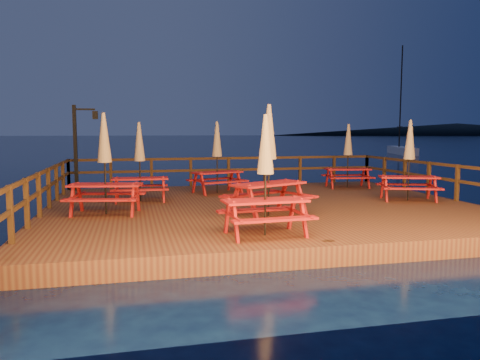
{
  "coord_description": "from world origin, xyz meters",
  "views": [
    {
      "loc": [
        -3.63,
        -12.76,
        2.5
      ],
      "look_at": [
        -0.53,
        0.6,
        1.05
      ],
      "focal_mm": 35.0,
      "sensor_mm": 36.0,
      "label": 1
    }
  ],
  "objects_px": {
    "lamp_post": "(80,140)",
    "picnic_table_0": "(140,161)",
    "picnic_table_1": "(265,173)",
    "picnic_table_2": "(105,162)",
    "sailboat": "(402,151)"
  },
  "relations": [
    {
      "from": "sailboat",
      "to": "picnic_table_1",
      "type": "bearing_deg",
      "value": -107.49
    },
    {
      "from": "picnic_table_1",
      "to": "picnic_table_2",
      "type": "xyz_separation_m",
      "value": [
        -3.25,
        3.26,
        0.07
      ]
    },
    {
      "from": "picnic_table_1",
      "to": "sailboat",
      "type": "bearing_deg",
      "value": 50.89
    },
    {
      "from": "picnic_table_0",
      "to": "picnic_table_1",
      "type": "xyz_separation_m",
      "value": [
        2.36,
        -5.27,
        0.04
      ]
    },
    {
      "from": "lamp_post",
      "to": "picnic_table_1",
      "type": "height_order",
      "value": "lamp_post"
    },
    {
      "from": "picnic_table_0",
      "to": "picnic_table_2",
      "type": "xyz_separation_m",
      "value": [
        -0.89,
        -2.01,
        0.1
      ]
    },
    {
      "from": "lamp_post",
      "to": "picnic_table_0",
      "type": "xyz_separation_m",
      "value": [
        1.99,
        -3.13,
        -0.57
      ]
    },
    {
      "from": "lamp_post",
      "to": "picnic_table_2",
      "type": "xyz_separation_m",
      "value": [
        1.1,
        -5.14,
        -0.47
      ]
    },
    {
      "from": "sailboat",
      "to": "lamp_post",
      "type": "bearing_deg",
      "value": -119.37
    },
    {
      "from": "sailboat",
      "to": "picnic_table_0",
      "type": "bearing_deg",
      "value": -114.35
    },
    {
      "from": "lamp_post",
      "to": "picnic_table_0",
      "type": "height_order",
      "value": "lamp_post"
    },
    {
      "from": "lamp_post",
      "to": "picnic_table_0",
      "type": "bearing_deg",
      "value": -57.62
    },
    {
      "from": "picnic_table_0",
      "to": "picnic_table_1",
      "type": "distance_m",
      "value": 5.77
    },
    {
      "from": "picnic_table_2",
      "to": "sailboat",
      "type": "bearing_deg",
      "value": 59.69
    },
    {
      "from": "picnic_table_0",
      "to": "sailboat",
      "type": "bearing_deg",
      "value": 50.16
    }
  ]
}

